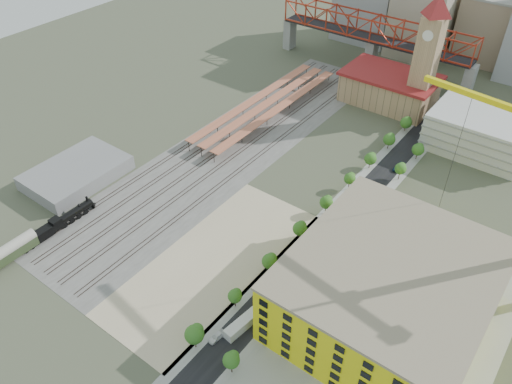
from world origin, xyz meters
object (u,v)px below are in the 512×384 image
Objects in this scene: clock_tower at (429,46)px; site_trailer_b at (285,278)px; car_0 at (217,337)px; site_trailer_a at (242,324)px; coach at (5,254)px; construction_building at (388,291)px; locomotive at (66,219)px; site_trailer_d at (324,235)px; site_trailer_c at (315,246)px.

clock_tower is 5.99× the size of site_trailer_b.
site_trailer_b is at bearing 90.55° from car_0.
clock_tower is 133.30m from car_0.
site_trailer_a is at bearing -106.83° from site_trailer_b.
coach is 69.55m from site_trailer_a.
car_0 is at bearing -133.78° from construction_building.
clock_tower is at bearing 68.34° from coach.
construction_building is 96.00m from locomotive.
site_trailer_a is 18.69m from site_trailer_b.
construction_building is at bearing -23.75° from site_trailer_d.
clock_tower reaches higher than site_trailer_a.
car_0 is (-3.00, -40.04, -0.40)m from site_trailer_c.
locomotive is 2.17× the size of site_trailer_a.
coach reaches higher than site_trailer_d.
coach is at bearing -154.31° from site_trailer_a.
car_0 is (-3.00, -24.75, -0.38)m from site_trailer_b.
car_0 is at bearing -87.80° from clock_tower.
site_trailer_a is 1.18× the size of site_trailer_b.
clock_tower is 5.89× the size of site_trailer_c.
construction_building is at bearing -4.87° from site_trailer_b.
locomotive is 2.52× the size of site_trailer_c.
site_trailer_c is at bearing 28.75° from locomotive.
site_trailer_b is 20.57m from site_trailer_d.
site_trailer_a is at bearing 1.93° from locomotive.
site_trailer_a reaches higher than site_trailer_b.
site_trailer_d is at bearing 73.17° from site_trailer_b.
site_trailer_d reaches higher than site_trailer_b.
site_trailer_a is at bearing -137.05° from construction_building.
construction_building is 36.41m from site_trailer_a.
site_trailer_b is 0.98× the size of site_trailer_c.
clock_tower reaches higher than car_0.
coach is at bearing -111.66° from clock_tower.
site_trailer_d is (0.00, 20.57, 0.22)m from site_trailer_b.
site_trailer_d is 45.42m from car_0.
site_trailer_b is (8.00, -105.50, -27.51)m from clock_tower.
car_0 is (-3.00, -45.32, -0.60)m from site_trailer_d.
coach is (-58.00, -146.07, -25.60)m from clock_tower.
locomotive is 75.28m from site_trailer_c.
clock_tower is 94.65m from site_trailer_c.
coach is 1.80× the size of site_trailer_d.
coach is (0.00, -19.65, 1.02)m from locomotive.
clock_tower is 2.81× the size of coach.
site_trailer_b is at bearing -83.67° from site_trailer_d.
locomotive reaches higher than site_trailer_a.
site_trailer_a is at bearing 18.34° from coach.
car_0 is (5.00, -130.25, -27.89)m from clock_tower.
site_trailer_b is 1.83× the size of car_0.
construction_building is at bearing 26.60° from coach.
site_trailer_c is (0.00, 15.29, 0.02)m from site_trailer_b.
construction_building is at bearing 53.68° from car_0.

